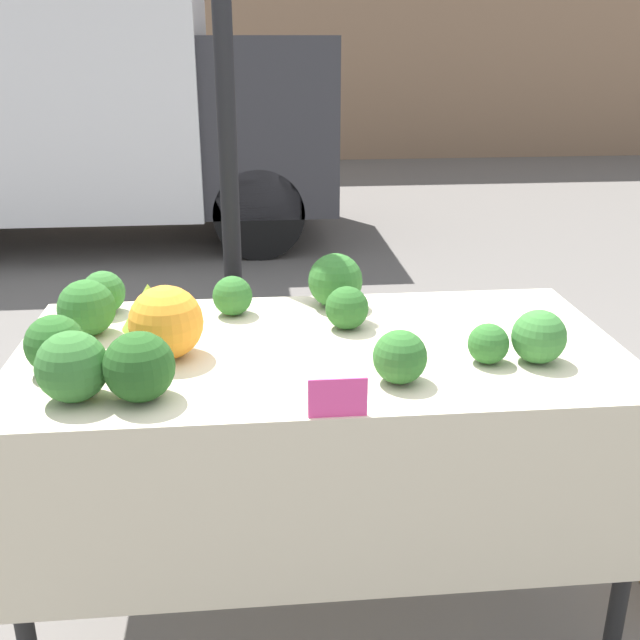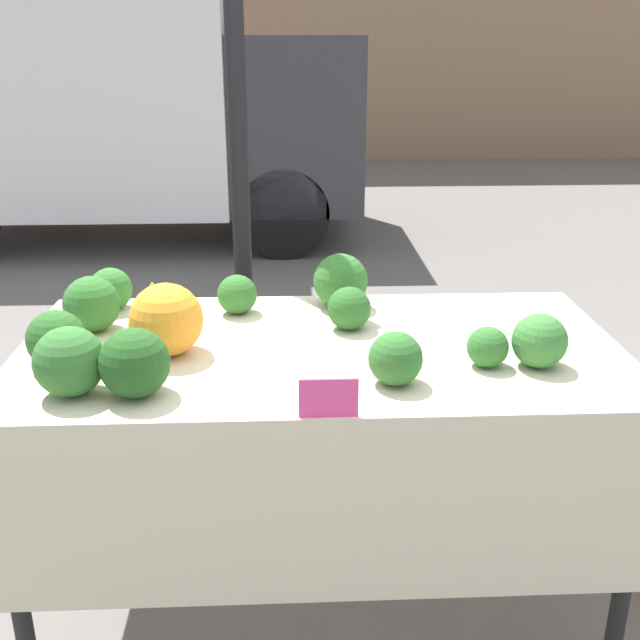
# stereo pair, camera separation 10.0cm
# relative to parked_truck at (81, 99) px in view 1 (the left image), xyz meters

# --- Properties ---
(ground_plane) EXTENTS (40.00, 40.00, 0.00)m
(ground_plane) POSITION_rel_parked_truck_xyz_m (1.63, -5.00, -1.25)
(ground_plane) COLOR slate
(tent_pole) EXTENTS (0.07, 0.07, 2.46)m
(tent_pole) POSITION_rel_parked_truck_xyz_m (1.37, -4.21, -0.02)
(tent_pole) COLOR black
(tent_pole) RESTS_ON ground_plane
(parked_truck) EXTENTS (4.08, 2.02, 2.33)m
(parked_truck) POSITION_rel_parked_truck_xyz_m (0.00, 0.00, 0.00)
(parked_truck) COLOR white
(parked_truck) RESTS_ON ground_plane
(market_table) EXTENTS (1.75, 0.90, 0.92)m
(market_table) POSITION_rel_parked_truck_xyz_m (1.63, -5.07, -0.45)
(market_table) COLOR beige
(market_table) RESTS_ON ground_plane
(orange_cauliflower) EXTENTS (0.21, 0.21, 0.21)m
(orange_cauliflower) POSITION_rel_parked_truck_xyz_m (1.20, -5.04, -0.23)
(orange_cauliflower) COLOR orange
(orange_cauliflower) RESTS_ON market_table
(romanesco_head) EXTENTS (0.18, 0.18, 0.14)m
(romanesco_head) POSITION_rel_parked_truck_xyz_m (1.12, -4.80, -0.26)
(romanesco_head) COLOR #93B238
(romanesco_head) RESTS_ON market_table
(broccoli_head_0) EXTENTS (0.14, 0.14, 0.14)m
(broccoli_head_0) POSITION_rel_parked_truck_xyz_m (1.81, -5.26, -0.26)
(broccoli_head_0) COLOR #2D6628
(broccoli_head_0) RESTS_ON market_table
(broccoli_head_1) EXTENTS (0.11, 0.11, 0.11)m
(broccoli_head_1) POSITION_rel_parked_truck_xyz_m (2.07, -5.16, -0.27)
(broccoli_head_1) COLOR #2D6628
(broccoli_head_1) RESTS_ON market_table
(broccoli_head_2) EXTENTS (0.15, 0.15, 0.15)m
(broccoli_head_2) POSITION_rel_parked_truck_xyz_m (2.21, -5.17, -0.25)
(broccoli_head_2) COLOR #387533
(broccoli_head_2) RESTS_ON market_table
(broccoli_head_3) EXTENTS (0.13, 0.13, 0.13)m
(broccoli_head_3) POSITION_rel_parked_truck_xyz_m (1.37, -4.71, -0.27)
(broccoli_head_3) COLOR #2D6628
(broccoli_head_3) RESTS_ON market_table
(broccoli_head_4) EXTENTS (0.16, 0.16, 0.16)m
(broccoli_head_4) POSITION_rel_parked_truck_xyz_m (0.91, -5.11, -0.25)
(broccoli_head_4) COLOR #285B23
(broccoli_head_4) RESTS_ON market_table
(broccoli_head_5) EXTENTS (0.13, 0.13, 0.13)m
(broccoli_head_5) POSITION_rel_parked_truck_xyz_m (1.72, -4.87, -0.26)
(broccoli_head_5) COLOR #285B23
(broccoli_head_5) RESTS_ON market_table
(broccoli_head_6) EXTENTS (0.18, 0.18, 0.18)m
(broccoli_head_6) POSITION_rel_parked_truck_xyz_m (0.99, -5.28, -0.24)
(broccoli_head_6) COLOR #336B2D
(broccoli_head_6) RESTS_ON market_table
(broccoli_head_7) EXTENTS (0.17, 0.17, 0.17)m
(broccoli_head_7) POSITION_rel_parked_truck_xyz_m (0.95, -4.85, -0.24)
(broccoli_head_7) COLOR #2D6628
(broccoli_head_7) RESTS_ON market_table
(broccoli_head_8) EXTENTS (0.18, 0.18, 0.18)m
(broccoli_head_8) POSITION_rel_parked_truck_xyz_m (1.16, -5.30, -0.24)
(broccoli_head_8) COLOR #23511E
(broccoli_head_8) RESTS_ON market_table
(broccoli_head_9) EXTENTS (0.18, 0.18, 0.18)m
(broccoli_head_9) POSITION_rel_parked_truck_xyz_m (1.71, -4.66, -0.24)
(broccoli_head_9) COLOR #2D6628
(broccoli_head_9) RESTS_ON market_table
(broccoli_head_10) EXTENTS (0.14, 0.14, 0.14)m
(broccoli_head_10) POSITION_rel_parked_truck_xyz_m (0.96, -4.65, -0.26)
(broccoli_head_10) COLOR #336B2D
(broccoli_head_10) RESTS_ON market_table
(price_sign) EXTENTS (0.14, 0.01, 0.10)m
(price_sign) POSITION_rel_parked_truck_xyz_m (1.63, -5.43, -0.28)
(price_sign) COLOR #EF4793
(price_sign) RESTS_ON market_table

